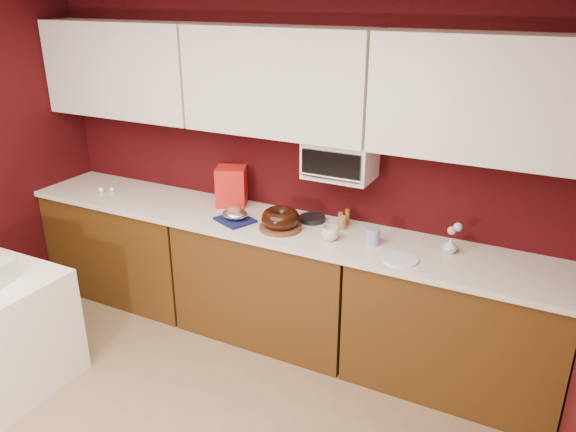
% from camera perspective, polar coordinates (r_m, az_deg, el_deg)
% --- Properties ---
extents(wall_back, '(4.00, 0.02, 2.50)m').
position_cam_1_polar(wall_back, '(4.07, 0.15, 5.41)').
color(wall_back, '#360709').
rests_on(wall_back, floor).
extents(base_cabinet_left, '(1.31, 0.58, 0.86)m').
position_cam_1_polar(base_cabinet_left, '(4.86, -15.75, -2.96)').
color(base_cabinet_left, '#4B2E0F').
rests_on(base_cabinet_left, floor).
extents(base_cabinet_center, '(1.31, 0.58, 0.86)m').
position_cam_1_polar(base_cabinet_center, '(4.14, -1.83, -6.66)').
color(base_cabinet_center, '#4B2E0F').
rests_on(base_cabinet_center, floor).
extents(base_cabinet_right, '(1.31, 0.58, 0.86)m').
position_cam_1_polar(base_cabinet_right, '(3.76, 16.59, -10.85)').
color(base_cabinet_right, '#4B2E0F').
rests_on(base_cabinet_right, floor).
extents(countertop, '(4.00, 0.62, 0.04)m').
position_cam_1_polar(countertop, '(3.94, -1.90, -0.91)').
color(countertop, silver).
rests_on(countertop, base_cabinet_center).
extents(upper_cabinet_left, '(1.31, 0.33, 0.70)m').
position_cam_1_polar(upper_cabinet_left, '(4.57, -16.37, 14.09)').
color(upper_cabinet_left, white).
rests_on(upper_cabinet_left, wall_back).
extents(upper_cabinet_center, '(1.31, 0.33, 0.70)m').
position_cam_1_polar(upper_cabinet_center, '(3.80, -1.00, 13.48)').
color(upper_cabinet_center, white).
rests_on(upper_cabinet_center, wall_back).
extents(upper_cabinet_right, '(1.31, 0.33, 0.70)m').
position_cam_1_polar(upper_cabinet_right, '(3.39, 19.73, 11.18)').
color(upper_cabinet_right, white).
rests_on(upper_cabinet_right, wall_back).
extents(toaster_oven, '(0.45, 0.30, 0.25)m').
position_cam_1_polar(toaster_oven, '(3.73, 5.33, 5.76)').
color(toaster_oven, white).
rests_on(toaster_oven, upper_cabinet_center).
extents(toaster_oven_door, '(0.40, 0.02, 0.18)m').
position_cam_1_polar(toaster_oven_door, '(3.59, 4.36, 5.13)').
color(toaster_oven_door, black).
rests_on(toaster_oven_door, toaster_oven).
extents(toaster_oven_handle, '(0.42, 0.02, 0.02)m').
position_cam_1_polar(toaster_oven_handle, '(3.60, 4.23, 3.93)').
color(toaster_oven_handle, silver).
rests_on(toaster_oven_handle, toaster_oven).
extents(cake_base, '(0.34, 0.34, 0.03)m').
position_cam_1_polar(cake_base, '(3.81, -0.76, -1.15)').
color(cake_base, brown).
rests_on(cake_base, countertop).
extents(bundt_cake, '(0.33, 0.33, 0.11)m').
position_cam_1_polar(bundt_cake, '(3.79, -0.77, -0.23)').
color(bundt_cake, black).
rests_on(bundt_cake, cake_base).
extents(navy_towel, '(0.31, 0.29, 0.02)m').
position_cam_1_polar(navy_towel, '(3.96, -5.40, -0.40)').
color(navy_towel, '#13184A').
rests_on(navy_towel, countertop).
extents(foil_ham_nest, '(0.23, 0.22, 0.07)m').
position_cam_1_polar(foil_ham_nest, '(3.94, -5.42, 0.21)').
color(foil_ham_nest, white).
rests_on(foil_ham_nest, navy_towel).
extents(roasted_ham, '(0.11, 0.10, 0.07)m').
position_cam_1_polar(roasted_ham, '(3.94, -5.44, 0.55)').
color(roasted_ham, '#9E5248').
rests_on(roasted_ham, foil_ham_nest).
extents(pandoro_box, '(0.28, 0.27, 0.29)m').
position_cam_1_polar(pandoro_box, '(4.22, -5.77, 3.02)').
color(pandoro_box, '#AA0B1E').
rests_on(pandoro_box, countertop).
extents(dark_pan, '(0.23, 0.23, 0.03)m').
position_cam_1_polar(dark_pan, '(3.95, 2.47, -0.27)').
color(dark_pan, black).
rests_on(dark_pan, countertop).
extents(coffee_mug, '(0.13, 0.13, 0.11)m').
position_cam_1_polar(coffee_mug, '(3.64, 4.32, -1.64)').
color(coffee_mug, silver).
rests_on(coffee_mug, countertop).
extents(blue_jar, '(0.10, 0.10, 0.11)m').
position_cam_1_polar(blue_jar, '(3.62, 8.63, -2.06)').
color(blue_jar, '#211C9D').
rests_on(blue_jar, countertop).
extents(flower_vase, '(0.09, 0.09, 0.11)m').
position_cam_1_polar(flower_vase, '(3.60, 16.15, -2.82)').
color(flower_vase, silver).
rests_on(flower_vase, countertop).
extents(flower_pink, '(0.05, 0.05, 0.05)m').
position_cam_1_polar(flower_pink, '(3.57, 16.31, -1.43)').
color(flower_pink, pink).
rests_on(flower_pink, flower_vase).
extents(flower_blue, '(0.05, 0.05, 0.05)m').
position_cam_1_polar(flower_blue, '(3.57, 16.88, -1.08)').
color(flower_blue, '#96D2F0').
rests_on(flower_blue, flower_vase).
extents(china_plate, '(0.28, 0.28, 0.01)m').
position_cam_1_polar(china_plate, '(3.45, 11.33, -4.34)').
color(china_plate, white).
rests_on(china_plate, countertop).
extents(amber_bottle, '(0.04, 0.04, 0.10)m').
position_cam_1_polar(amber_bottle, '(3.88, 5.34, -0.29)').
color(amber_bottle, '#9B501C').
rests_on(amber_bottle, countertop).
extents(paper_cup, '(0.07, 0.07, 0.09)m').
position_cam_1_polar(paper_cup, '(3.83, 5.51, -0.66)').
color(paper_cup, olive).
rests_on(paper_cup, countertop).
extents(egg_left, '(0.05, 0.04, 0.04)m').
position_cam_1_polar(egg_left, '(4.74, -17.46, 2.59)').
color(egg_left, silver).
rests_on(egg_left, countertop).
extents(egg_right, '(0.06, 0.05, 0.04)m').
position_cam_1_polar(egg_right, '(4.74, -18.48, 2.52)').
color(egg_right, white).
rests_on(egg_right, countertop).
extents(amber_bottle_tall, '(0.03, 0.03, 0.11)m').
position_cam_1_polar(amber_bottle_tall, '(3.89, 6.04, -0.10)').
color(amber_bottle_tall, brown).
rests_on(amber_bottle_tall, countertop).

